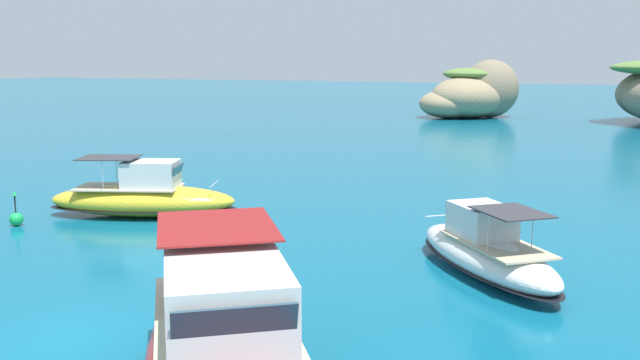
{
  "coord_description": "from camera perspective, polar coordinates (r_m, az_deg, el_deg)",
  "views": [
    {
      "loc": [
        12.1,
        -12.34,
        6.79
      ],
      "look_at": [
        0.53,
        14.01,
        1.78
      ],
      "focal_mm": 38.74,
      "sensor_mm": 36.0,
      "label": 1
    }
  ],
  "objects": [
    {
      "name": "ground_plane",
      "position": [
        18.57,
        -19.7,
        -12.18
      ],
      "size": [
        400.0,
        400.0,
        0.0
      ],
      "primitive_type": "plane",
      "color": "#0C5B7A"
    },
    {
      "name": "islet_small",
      "position": [
        85.61,
        12.42,
        6.85
      ],
      "size": [
        13.3,
        14.74,
        6.89
      ],
      "color": "#756651",
      "rests_on": "ground"
    },
    {
      "name": "motorboat_yellow",
      "position": [
        31.34,
        -14.37,
        -1.4
      ],
      "size": [
        8.68,
        5.26,
        2.61
      ],
      "color": "yellow",
      "rests_on": "ground"
    },
    {
      "name": "motorboat_white",
      "position": [
        22.82,
        13.55,
        -5.77
      ],
      "size": [
        6.62,
        7.1,
        2.35
      ],
      "color": "white",
      "rests_on": "ground"
    },
    {
      "name": "channel_buoy",
      "position": [
        31.3,
        -23.81,
        -2.88
      ],
      "size": [
        0.56,
        0.56,
        1.48
      ],
      "color": "green",
      "rests_on": "ground"
    }
  ]
}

